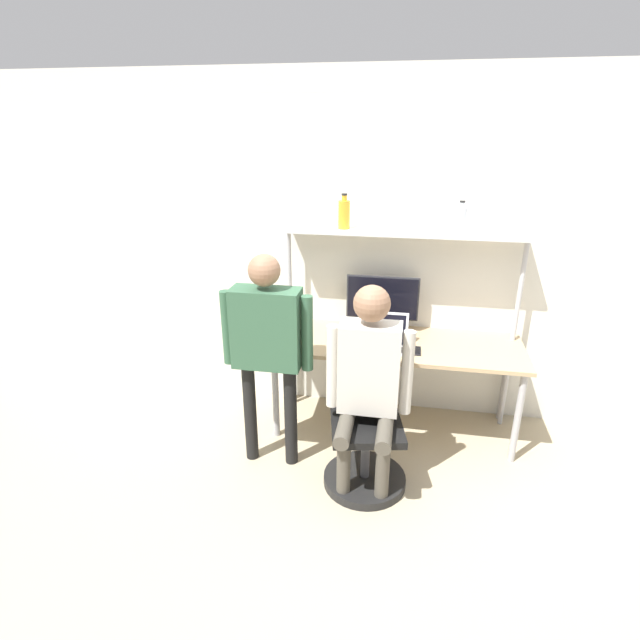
% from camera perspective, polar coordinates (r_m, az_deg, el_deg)
% --- Properties ---
extents(ground_plane, '(12.00, 12.00, 0.00)m').
position_cam_1_polar(ground_plane, '(3.90, 7.84, -14.84)').
color(ground_plane, tan).
extents(wall_back, '(8.00, 0.06, 2.70)m').
position_cam_1_polar(wall_back, '(4.01, 9.42, 7.54)').
color(wall_back, silver).
rests_on(wall_back, ground_plane).
extents(desk, '(1.89, 0.69, 0.75)m').
position_cam_1_polar(desk, '(3.87, 8.65, -3.49)').
color(desk, tan).
rests_on(desk, ground_plane).
extents(shelf_unit, '(1.80, 0.26, 1.56)m').
position_cam_1_polar(shelf_unit, '(3.84, 9.34, 6.97)').
color(shelf_unit, silver).
rests_on(shelf_unit, ground_plane).
extents(monitor, '(0.57, 0.17, 0.45)m').
position_cam_1_polar(monitor, '(3.96, 7.13, 2.24)').
color(monitor, '#333338').
rests_on(monitor, desk).
extents(laptop, '(0.30, 0.26, 0.24)m').
position_cam_1_polar(laptop, '(3.73, 7.65, -2.05)').
color(laptop, '#BCBCC1').
rests_on(laptop, desk).
extents(cell_phone, '(0.07, 0.15, 0.01)m').
position_cam_1_polar(cell_phone, '(3.71, 10.91, -3.47)').
color(cell_phone, black).
rests_on(cell_phone, desk).
extents(office_chair, '(0.56, 0.56, 0.93)m').
position_cam_1_polar(office_chair, '(3.48, 5.18, -13.91)').
color(office_chair, black).
rests_on(office_chair, ground_plane).
extents(person_seated, '(0.55, 0.47, 1.41)m').
position_cam_1_polar(person_seated, '(3.15, 5.57, -6.27)').
color(person_seated, '#4C473D').
rests_on(person_seated, ground_plane).
extents(person_standing, '(0.62, 0.21, 1.54)m').
position_cam_1_polar(person_standing, '(3.33, -6.08, -1.92)').
color(person_standing, black).
rests_on(person_standing, ground_plane).
extents(bottle_amber, '(0.09, 0.09, 0.26)m').
position_cam_1_polar(bottle_amber, '(3.81, 2.77, 12.02)').
color(bottle_amber, gold).
rests_on(bottle_amber, shelf_unit).
extents(bottle_clear, '(0.08, 0.08, 0.23)m').
position_cam_1_polar(bottle_clear, '(3.79, 15.78, 11.01)').
color(bottle_clear, silver).
rests_on(bottle_clear, shelf_unit).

